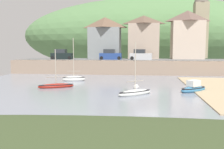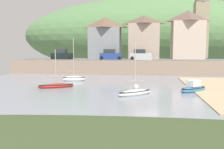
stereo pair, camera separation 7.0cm
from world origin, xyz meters
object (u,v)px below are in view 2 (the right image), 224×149
waterfront_building_left (105,37)px  parked_car_near_slipway (62,55)px  church_with_spire (201,17)px  parked_car_end_of_row (141,55)px  motorboat_with_cabin (193,88)px  parked_car_by_wall (111,55)px  sailboat_far_left (56,86)px  mooring_buoy (136,87)px  waterfront_building_centre (144,37)px  waterfront_building_right (188,34)px  dinghy_open_wooden (135,92)px  sailboat_tall_mast (74,79)px

waterfront_building_left → parked_car_near_slipway: size_ratio=2.05×
church_with_spire → parked_car_end_of_row: (-12.53, -8.50, -7.79)m
motorboat_with_cabin → parked_car_by_wall: (-11.59, 19.72, 2.86)m
church_with_spire → sailboat_far_left: bearing=-129.7°
sailboat_far_left → mooring_buoy: 9.65m
waterfront_building_centre → parked_car_end_of_row: size_ratio=2.03×
waterfront_building_right → parked_car_by_wall: bearing=-163.2°
waterfront_building_centre → dinghy_open_wooden: (-1.03, -27.02, -6.54)m
church_with_spire → parked_car_near_slipway: 30.05m
waterfront_building_right → dinghy_open_wooden: waterfront_building_right is taller
church_with_spire → dinghy_open_wooden: bearing=-112.8°
mooring_buoy → sailboat_tall_mast: bearing=147.7°
church_with_spire → parked_car_end_of_row: 17.03m
dinghy_open_wooden → mooring_buoy: size_ratio=8.69×
sailboat_tall_mast → sailboat_far_left: size_ratio=1.33×
waterfront_building_centre → sailboat_far_left: waterfront_building_centre is taller
parked_car_end_of_row → mooring_buoy: parked_car_end_of_row is taller
sailboat_tall_mast → motorboat_with_cabin: bearing=-36.6°
motorboat_with_cabin → parked_car_end_of_row: 20.77m
church_with_spire → parked_car_by_wall: (-18.25, -8.50, -7.79)m
sailboat_tall_mast → parked_car_by_wall: (3.77, 12.84, 2.89)m
church_with_spire → motorboat_with_cabin: bearing=-103.3°
parked_car_near_slipway → parked_car_end_of_row: (15.22, 0.00, 0.00)m
waterfront_building_left → parked_car_end_of_row: (7.37, -4.50, -3.48)m
church_with_spire → parked_car_by_wall: church_with_spire is taller
parked_car_end_of_row → parked_car_by_wall: bearing=-174.1°
waterfront_building_left → parked_car_near_slipway: bearing=-150.2°
sailboat_tall_mast → parked_car_near_slipway: (-5.72, 12.84, 2.89)m
waterfront_building_right → dinghy_open_wooden: 29.54m
waterfront_building_left → parked_car_end_of_row: waterfront_building_left is taller
waterfront_building_centre → waterfront_building_right: 8.66m
waterfront_building_left → sailboat_far_left: waterfront_building_left is taller
sailboat_far_left → parked_car_end_of_row: 21.55m
sailboat_far_left → parked_car_by_wall: (4.41, 18.79, 2.99)m
parked_car_near_slipway → parked_car_end_of_row: bearing=-0.2°
parked_car_by_wall → waterfront_building_right: bearing=18.1°
sailboat_far_left → parked_car_end_of_row: sailboat_far_left is taller
dinghy_open_wooden → parked_car_end_of_row: dinghy_open_wooden is taller
motorboat_with_cabin → sailboat_tall_mast: bearing=114.6°
waterfront_building_left → motorboat_with_cabin: size_ratio=2.24×
dinghy_open_wooden → mooring_buoy: (0.03, 3.98, -0.06)m
waterfront_building_left → mooring_buoy: 24.91m
motorboat_with_cabin → parked_car_near_slipway: (-21.08, 19.72, 2.86)m
parked_car_end_of_row → waterfront_building_left: bearing=154.5°
waterfront_building_centre → church_with_spire: (12.01, 4.00, 4.19)m
sailboat_tall_mast → sailboat_far_left: sailboat_tall_mast is taller
parked_car_near_slipway → waterfront_building_right: bearing=10.2°
waterfront_building_left → waterfront_building_centre: bearing=0.0°
church_with_spire → parked_car_near_slipway: (-27.74, -8.50, -7.79)m
waterfront_building_right → sailboat_tall_mast: waterfront_building_right is taller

